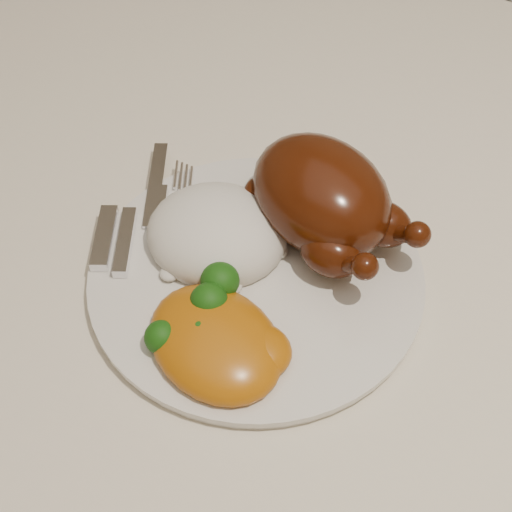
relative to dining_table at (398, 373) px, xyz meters
The scene contains 7 objects.
dining_table is the anchor object (origin of this frame).
tablecloth 0.07m from the dining_table, ahead, with size 1.73×1.03×0.18m.
dinner_plate 0.17m from the dining_table, 163.52° to the right, with size 0.28×0.28×0.01m, color silver.
roast_chicken 0.19m from the dining_table, 164.48° to the left, with size 0.18×0.15×0.09m.
rice_mound 0.22m from the dining_table, behind, with size 0.14×0.14×0.06m.
mac_and_cheese 0.21m from the dining_table, 136.24° to the right, with size 0.14×0.13×0.05m.
cutlery 0.28m from the dining_table, 169.61° to the right, with size 0.07×0.16×0.01m.
Camera 1 is at (0.05, -0.37, 1.24)m, focal length 50.00 mm.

